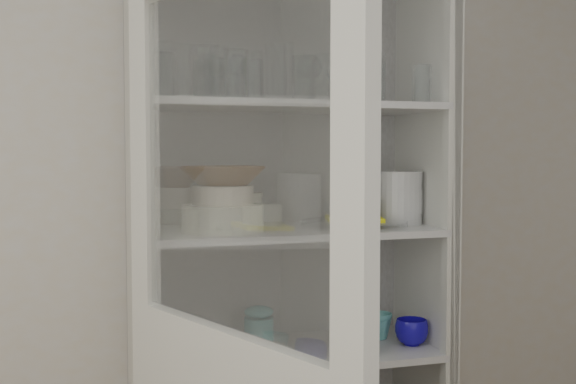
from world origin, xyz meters
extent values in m
cube|color=beige|center=(0.00, 1.50, 1.30)|extent=(3.60, 0.02, 2.60)
cube|color=silver|center=(-0.28, 1.27, 1.05)|extent=(0.03, 0.45, 2.10)
cube|color=silver|center=(0.68, 1.27, 1.05)|extent=(0.03, 0.45, 2.10)
cube|color=gray|center=(0.20, 1.49, 1.05)|extent=(1.00, 0.03, 2.10)
cube|color=silver|center=(0.20, 1.26, 0.85)|extent=(0.94, 0.42, 0.02)
cube|color=silver|center=(0.20, 1.26, 1.25)|extent=(0.94, 0.42, 0.02)
cube|color=silver|center=(0.20, 1.26, 1.65)|extent=(0.94, 0.42, 0.02)
cube|color=silver|center=(-0.28, 1.01, 1.50)|extent=(0.07, 0.10, 0.80)
cube|color=silver|center=(0.01, 0.26, 1.50)|extent=(0.07, 0.10, 0.80)
cube|color=silver|center=(-0.13, 0.63, 1.50)|extent=(0.28, 0.67, 0.78)
cylinder|color=silver|center=(-0.21, 1.15, 1.73)|extent=(0.09, 0.09, 0.13)
cylinder|color=silver|center=(-0.09, 1.13, 1.74)|extent=(0.08, 0.08, 0.15)
cylinder|color=silver|center=(0.00, 1.14, 1.73)|extent=(0.08, 0.08, 0.15)
cylinder|color=silver|center=(0.33, 1.16, 1.73)|extent=(0.08, 0.08, 0.13)
cylinder|color=silver|center=(0.40, 1.13, 1.73)|extent=(0.10, 0.10, 0.15)
cylinder|color=silver|center=(0.44, 1.14, 1.74)|extent=(0.09, 0.09, 0.15)
cylinder|color=silver|center=(0.61, 1.15, 1.72)|extent=(0.07, 0.07, 0.12)
cylinder|color=silver|center=(-0.08, 1.24, 1.73)|extent=(0.09, 0.09, 0.14)
cylinder|color=silver|center=(-0.05, 1.30, 1.73)|extent=(0.08, 0.08, 0.14)
cylinder|color=silver|center=(0.03, 1.30, 1.74)|extent=(0.09, 0.09, 0.15)
cylinder|color=silver|center=(0.08, 1.27, 1.73)|extent=(0.08, 0.08, 0.14)
cylinder|color=silver|center=(0.25, 1.27, 1.74)|extent=(0.09, 0.09, 0.15)
cylinder|color=beige|center=(-0.03, 1.22, 1.30)|extent=(0.25, 0.25, 0.08)
cylinder|color=beige|center=(0.03, 1.38, 1.32)|extent=(0.22, 0.22, 0.11)
cylinder|color=beige|center=(-0.03, 1.22, 1.37)|extent=(0.25, 0.25, 0.06)
imported|color=brown|center=(-0.03, 1.22, 1.43)|extent=(0.27, 0.27, 0.06)
cylinder|color=silver|center=(0.42, 1.24, 1.27)|extent=(0.36, 0.36, 0.02)
cube|color=yellow|center=(0.42, 1.24, 1.29)|extent=(0.22, 0.22, 0.01)
cylinder|color=beige|center=(0.42, 1.24, 1.32)|extent=(0.18, 0.18, 0.06)
cylinder|color=#BABABA|center=(0.59, 1.27, 1.35)|extent=(0.15, 0.15, 0.18)
imported|color=#0E139A|center=(0.61, 1.20, 0.90)|extent=(0.14, 0.14, 0.09)
imported|color=teal|center=(0.54, 1.31, 0.91)|extent=(0.12, 0.12, 0.09)
imported|color=beige|center=(0.40, 1.13, 0.91)|extent=(0.12, 0.12, 0.10)
cylinder|color=teal|center=(0.12, 1.33, 0.91)|extent=(0.10, 0.10, 0.10)
ellipsoid|color=teal|center=(0.12, 1.33, 0.97)|extent=(0.10, 0.10, 0.02)
cylinder|color=silver|center=(-0.04, 1.21, 0.88)|extent=(0.11, 0.11, 0.04)
cylinder|color=beige|center=(-0.13, 1.30, 0.92)|extent=(0.12, 0.12, 0.12)
camera|label=1|loc=(-0.48, -0.96, 1.51)|focal=45.00mm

